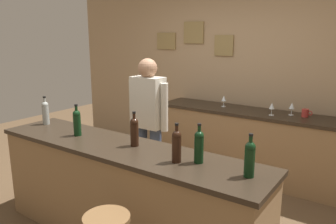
{
  "coord_description": "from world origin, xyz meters",
  "views": [
    {
      "loc": [
        1.91,
        -2.43,
        1.87
      ],
      "look_at": [
        -0.1,
        0.45,
        1.05
      ],
      "focal_mm": 35.71,
      "sensor_mm": 36.0,
      "label": 1
    }
  ],
  "objects_px": {
    "bartender": "(148,120)",
    "wine_bottle_d": "(177,145)",
    "wine_bottle_a": "(45,112)",
    "wine_bottle_e": "(199,145)",
    "coffee_mug": "(305,113)",
    "wine_glass_a": "(224,99)",
    "wine_bottle_f": "(250,158)",
    "wine_glass_b": "(272,106)",
    "wine_bottle_c": "(134,131)",
    "wine_bottle_b": "(77,122)",
    "wine_glass_c": "(292,106)"
  },
  "relations": [
    {
      "from": "bartender",
      "to": "wine_bottle_d",
      "type": "relative_size",
      "value": 5.29
    },
    {
      "from": "bartender",
      "to": "wine_bottle_a",
      "type": "distance_m",
      "value": 1.11
    },
    {
      "from": "wine_bottle_d",
      "to": "bartender",
      "type": "bearing_deg",
      "value": 138.16
    },
    {
      "from": "wine_bottle_e",
      "to": "wine_bottle_f",
      "type": "xyz_separation_m",
      "value": [
        0.41,
        -0.03,
        0.0
      ]
    },
    {
      "from": "bartender",
      "to": "wine_bottle_a",
      "type": "bearing_deg",
      "value": -139.71
    },
    {
      "from": "wine_bottle_c",
      "to": "coffee_mug",
      "type": "xyz_separation_m",
      "value": [
        0.95,
        2.04,
        -0.11
      ]
    },
    {
      "from": "wine_bottle_a",
      "to": "wine_bottle_d",
      "type": "relative_size",
      "value": 1.0
    },
    {
      "from": "wine_bottle_b",
      "to": "wine_bottle_d",
      "type": "xyz_separation_m",
      "value": [
        1.16,
        -0.03,
        0.0
      ]
    },
    {
      "from": "wine_bottle_d",
      "to": "wine_glass_b",
      "type": "bearing_deg",
      "value": 87.85
    },
    {
      "from": "wine_bottle_f",
      "to": "wine_glass_c",
      "type": "relative_size",
      "value": 1.97
    },
    {
      "from": "wine_bottle_a",
      "to": "coffee_mug",
      "type": "xyz_separation_m",
      "value": [
        2.2,
        2.03,
        -0.11
      ]
    },
    {
      "from": "wine_bottle_d",
      "to": "wine_bottle_e",
      "type": "relative_size",
      "value": 1.0
    },
    {
      "from": "bartender",
      "to": "wine_bottle_c",
      "type": "xyz_separation_m",
      "value": [
        0.41,
        -0.72,
        0.12
      ]
    },
    {
      "from": "wine_bottle_c",
      "to": "wine_glass_b",
      "type": "xyz_separation_m",
      "value": [
        0.58,
        1.89,
        -0.05
      ]
    },
    {
      "from": "wine_bottle_e",
      "to": "wine_glass_b",
      "type": "height_order",
      "value": "wine_bottle_e"
    },
    {
      "from": "wine_bottle_e",
      "to": "wine_glass_a",
      "type": "xyz_separation_m",
      "value": [
        -0.77,
        2.04,
        -0.05
      ]
    },
    {
      "from": "wine_glass_c",
      "to": "coffee_mug",
      "type": "height_order",
      "value": "wine_glass_c"
    },
    {
      "from": "bartender",
      "to": "wine_bottle_f",
      "type": "height_order",
      "value": "bartender"
    },
    {
      "from": "bartender",
      "to": "wine_bottle_b",
      "type": "distance_m",
      "value": 0.84
    },
    {
      "from": "wine_bottle_a",
      "to": "wine_glass_b",
      "type": "bearing_deg",
      "value": 45.7
    },
    {
      "from": "bartender",
      "to": "wine_bottle_f",
      "type": "bearing_deg",
      "value": -27.5
    },
    {
      "from": "wine_bottle_e",
      "to": "coffee_mug",
      "type": "xyz_separation_m",
      "value": [
        0.29,
        2.06,
        -0.11
      ]
    },
    {
      "from": "wine_bottle_a",
      "to": "wine_bottle_c",
      "type": "bearing_deg",
      "value": -0.22
    },
    {
      "from": "bartender",
      "to": "wine_bottle_d",
      "type": "xyz_separation_m",
      "value": [
        0.92,
        -0.83,
        0.12
      ]
    },
    {
      "from": "wine_bottle_e",
      "to": "coffee_mug",
      "type": "height_order",
      "value": "wine_bottle_e"
    },
    {
      "from": "wine_glass_c",
      "to": "coffee_mug",
      "type": "relative_size",
      "value": 1.24
    },
    {
      "from": "bartender",
      "to": "wine_bottle_e",
      "type": "bearing_deg",
      "value": -34.75
    },
    {
      "from": "bartender",
      "to": "wine_bottle_e",
      "type": "distance_m",
      "value": 1.3
    },
    {
      "from": "wine_bottle_c",
      "to": "wine_glass_a",
      "type": "relative_size",
      "value": 1.97
    },
    {
      "from": "wine_bottle_f",
      "to": "wine_glass_a",
      "type": "height_order",
      "value": "wine_bottle_f"
    },
    {
      "from": "wine_bottle_f",
      "to": "wine_bottle_c",
      "type": "bearing_deg",
      "value": 177.27
    },
    {
      "from": "wine_bottle_a",
      "to": "coffee_mug",
      "type": "bearing_deg",
      "value": 42.72
    },
    {
      "from": "bartender",
      "to": "wine_bottle_d",
      "type": "height_order",
      "value": "bartender"
    },
    {
      "from": "coffee_mug",
      "to": "wine_bottle_e",
      "type": "bearing_deg",
      "value": -98.12
    },
    {
      "from": "wine_bottle_d",
      "to": "wine_glass_c",
      "type": "xyz_separation_m",
      "value": [
        0.27,
        2.15,
        -0.05
      ]
    },
    {
      "from": "wine_bottle_a",
      "to": "wine_glass_c",
      "type": "bearing_deg",
      "value": 44.91
    },
    {
      "from": "wine_bottle_c",
      "to": "wine_bottle_d",
      "type": "relative_size",
      "value": 1.0
    },
    {
      "from": "wine_bottle_a",
      "to": "wine_glass_c",
      "type": "height_order",
      "value": "wine_bottle_a"
    },
    {
      "from": "wine_glass_c",
      "to": "wine_bottle_d",
      "type": "bearing_deg",
      "value": -97.27
    },
    {
      "from": "bartender",
      "to": "wine_bottle_d",
      "type": "distance_m",
      "value": 1.25
    },
    {
      "from": "wine_bottle_c",
      "to": "wine_bottle_d",
      "type": "height_order",
      "value": "same"
    },
    {
      "from": "wine_bottle_b",
      "to": "wine_glass_a",
      "type": "relative_size",
      "value": 1.97
    },
    {
      "from": "bartender",
      "to": "wine_bottle_d",
      "type": "bearing_deg",
      "value": -41.84
    },
    {
      "from": "wine_glass_a",
      "to": "wine_bottle_f",
      "type": "bearing_deg",
      "value": -60.28
    },
    {
      "from": "wine_bottle_d",
      "to": "coffee_mug",
      "type": "bearing_deg",
      "value": 78.49
    },
    {
      "from": "wine_bottle_d",
      "to": "coffee_mug",
      "type": "relative_size",
      "value": 2.45
    },
    {
      "from": "wine_bottle_a",
      "to": "wine_bottle_d",
      "type": "xyz_separation_m",
      "value": [
        1.76,
        -0.11,
        0.0
      ]
    },
    {
      "from": "wine_bottle_d",
      "to": "wine_bottle_f",
      "type": "relative_size",
      "value": 1.0
    },
    {
      "from": "bartender",
      "to": "wine_bottle_f",
      "type": "relative_size",
      "value": 5.29
    },
    {
      "from": "wine_glass_a",
      "to": "wine_glass_c",
      "type": "relative_size",
      "value": 1.0
    }
  ]
}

